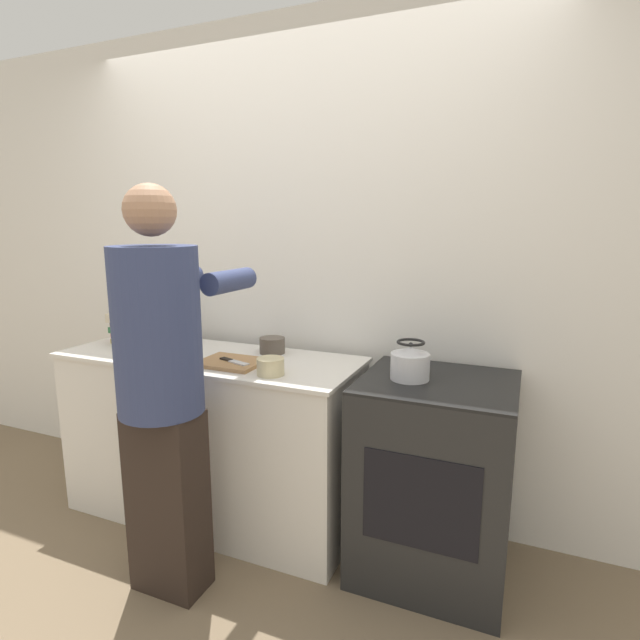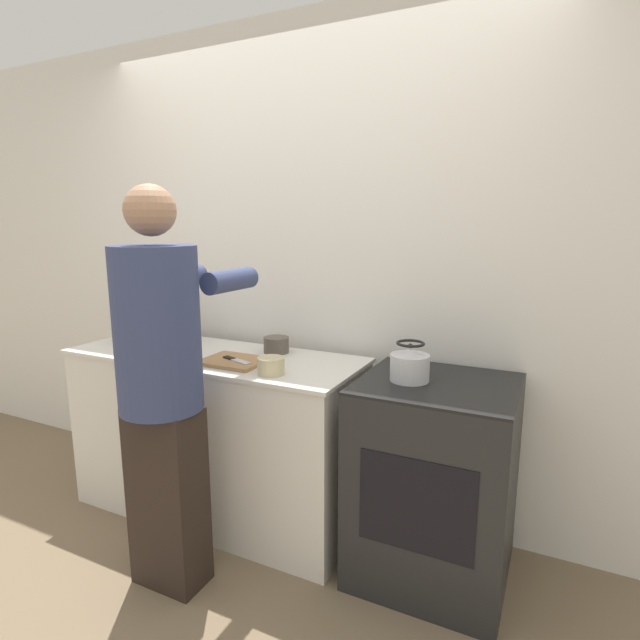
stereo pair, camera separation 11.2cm
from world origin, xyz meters
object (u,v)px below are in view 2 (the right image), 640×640
Objects in this scene: kettle at (410,364)px; canister_jar at (180,331)px; oven at (434,480)px; cutting_board at (234,361)px; bowl_prep at (276,345)px; person at (163,379)px; knife at (236,360)px.

kettle reaches higher than canister_jar.
cutting_board is (-0.97, -0.11, 0.45)m from oven.
cutting_board is at bearing -107.08° from bowl_prep.
bowl_prep is at bearing 72.92° from cutting_board.
person is 10.57× the size of canister_jar.
kettle is (0.89, 0.52, 0.04)m from person.
cutting_board is at bearing -174.47° from kettle.
kettle reaches higher than bowl_prep.
kettle reaches higher than knife.
canister_jar is at bearing 161.20° from cutting_board.
kettle is at bearing -3.48° from canister_jar.
oven is at bearing 6.62° from cutting_board.
knife reaches higher than cutting_board.
knife is (-0.94, -0.13, 0.46)m from oven.
cutting_board is 1.85× the size of canister_jar.
kettle is at bearing -165.70° from oven.
canister_jar is (-1.33, 0.08, 0.00)m from kettle.
bowl_prep is (0.08, 0.26, 0.03)m from cutting_board.
knife is (0.02, -0.02, 0.01)m from cutting_board.
oven is 1.54m from canister_jar.
kettle is (-0.12, -0.03, 0.52)m from oven.
bowl_prep is 0.82× the size of canister_jar.
bowl_prep is at bearing 96.29° from knife.
canister_jar reaches higher than oven.
person reaches higher than knife.
kettle is 1.33m from canister_jar.
knife is at bearing 81.00° from person.
oven is 6.76× the size of bowl_prep.
knife is at bearing -19.65° from canister_jar.
knife is 1.09× the size of kettle.
bowl_prep is (-0.77, 0.18, -0.04)m from kettle.
oven is at bearing 25.94° from knife.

